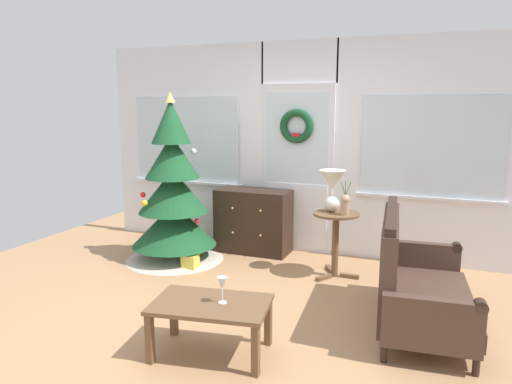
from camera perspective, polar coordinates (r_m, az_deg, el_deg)
The scene contains 11 objects.
ground_plane at distance 4.26m, azimuth -3.45°, elevation -14.59°, with size 6.76×6.76×0.00m, color #AD7F56.
back_wall_with_door at distance 5.84m, azimuth 5.09°, elevation 5.29°, with size 5.20×0.19×2.55m.
christmas_tree at distance 5.59m, azimuth -9.90°, elevation -0.94°, with size 1.15×1.15×1.94m.
dresser_cabinet at distance 5.86m, azimuth -0.33°, elevation -3.50°, with size 0.90×0.45×0.78m.
settee_sofa at distance 4.15m, azimuth 18.29°, elevation -10.16°, with size 0.83×1.51×0.96m.
side_table at distance 5.07m, azimuth 9.55°, elevation -4.68°, with size 0.50×0.48×0.69m.
table_lamp at distance 5.02m, azimuth 9.14°, elevation 0.84°, with size 0.28×0.28×0.44m.
flower_vase at distance 4.92m, azimuth 10.65°, elevation -1.38°, with size 0.11×0.10×0.35m.
coffee_table at distance 3.55m, azimuth -5.44°, elevation -13.91°, with size 0.91×0.65×0.40m.
wine_glass at distance 3.45m, azimuth -4.07°, elevation -10.98°, with size 0.08×0.08×0.20m.
gift_box at distance 5.39m, azimuth -7.89°, elevation -8.29°, with size 0.16×0.15×0.16m, color #D8C64C.
Camera 1 is at (1.64, -3.49, 1.80)m, focal length 33.33 mm.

